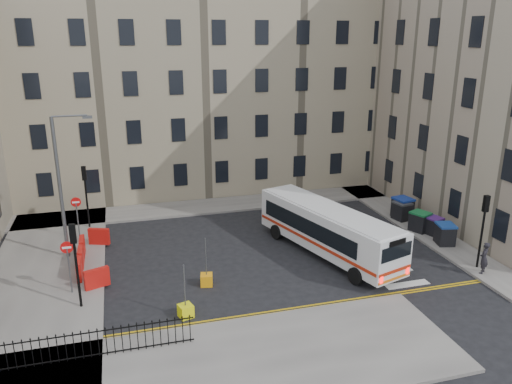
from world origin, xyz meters
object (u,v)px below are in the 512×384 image
streetlamp (60,186)px  wheelie_bin_d (402,211)px  wheelie_bin_a (445,234)px  bollard_yellow (207,280)px  bus (327,228)px  bollard_chevron (186,311)px  pedestrian (484,258)px  wheelie_bin_b (433,225)px  wheelie_bin_e (403,208)px  wheelie_bin_c (420,221)px

streetlamp → wheelie_bin_d: bearing=0.4°
wheelie_bin_a → bollard_yellow: bearing=-163.0°
bus → wheelie_bin_a: (7.34, -0.83, -0.82)m
wheelie_bin_a → bollard_chevron: (-16.20, -3.73, -0.49)m
pedestrian → bollard_chevron: 15.79m
bollard_yellow → wheelie_bin_b: bearing=9.7°
wheelie_bin_d → pedestrian: size_ratio=0.73×
wheelie_bin_a → wheelie_bin_e: wheelie_bin_e is taller
wheelie_bin_a → wheelie_bin_e: 4.76m
bus → wheelie_bin_b: 7.68m
bus → wheelie_bin_b: bearing=-11.5°
wheelie_bin_a → wheelie_bin_b: wheelie_bin_a is taller
wheelie_bin_b → wheelie_bin_c: size_ratio=0.85×
wheelie_bin_a → pedestrian: size_ratio=0.78×
wheelie_bin_a → streetlamp: bearing=-177.9°
wheelie_bin_e → pedestrian: 8.67m
wheelie_bin_d → bollard_chevron: size_ratio=2.12×
streetlamp → bollard_yellow: bearing=-36.8°
wheelie_bin_e → streetlamp: bearing=171.6°
wheelie_bin_c → wheelie_bin_d: (0.00, 2.18, -0.02)m
wheelie_bin_a → bollard_chevron: size_ratio=2.25×
wheelie_bin_c → streetlamp: bearing=151.4°
wheelie_bin_d → bollard_chevron: (-15.94, -8.15, -0.47)m
wheelie_bin_b → pedestrian: bearing=-113.6°
streetlamp → wheelie_bin_d: streetlamp is taller
bollard_chevron → wheelie_bin_d: bearing=27.1°
wheelie_bin_d → wheelie_bin_e: size_ratio=0.89×
streetlamp → wheelie_bin_e: (21.82, 0.49, -3.48)m
wheelie_bin_e → bollard_chevron: bearing=-162.1°
bollard_chevron → streetlamp: bearing=125.0°
wheelie_bin_b → wheelie_bin_c: (-0.51, 0.68, 0.07)m
bollard_chevron → wheelie_bin_c: bearing=20.5°
wheelie_bin_d → pedestrian: (-0.17, -8.32, 0.25)m
bus → wheelie_bin_e: 8.36m
wheelie_bin_c → wheelie_bin_e: size_ratio=1.01×
bus → wheelie_bin_e: bearing=11.1°
streetlamp → wheelie_bin_c: 21.93m
wheelie_bin_d → wheelie_bin_e: (0.26, 0.33, 0.08)m
wheelie_bin_b → streetlamp: bearing=156.5°
streetlamp → bollard_chevron: size_ratio=13.57×
wheelie_bin_d → bus: bearing=-163.5°
wheelie_bin_a → bollard_chevron: wheelie_bin_a is taller
streetlamp → wheelie_bin_d: (21.55, 0.15, -3.57)m
wheelie_bin_b → pedestrian: size_ratio=0.71×
streetlamp → wheelie_bin_a: streetlamp is taller
bus → pedestrian: (6.90, -4.73, -0.60)m
pedestrian → bollard_yellow: 14.63m
wheelie_bin_a → bollard_chevron: 16.63m
wheelie_bin_b → bollard_yellow: wheelie_bin_b is taller
streetlamp → bollard_chevron: bearing=-55.0°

